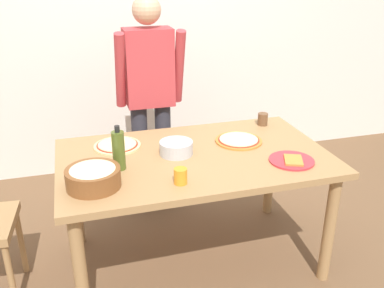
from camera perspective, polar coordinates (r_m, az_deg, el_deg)
name	(u,v)px	position (r m, az deg, el deg)	size (l,w,h in m)	color
ground	(194,258)	(2.94, 0.28, -15.04)	(8.00, 8.00, 0.00)	brown
wall_back	(143,26)	(3.90, -6.59, 15.44)	(5.60, 0.10, 2.60)	silver
dining_table	(194,168)	(2.58, 0.31, -3.30)	(1.60, 0.96, 0.76)	#A37A4C
person_cook	(150,93)	(3.14, -5.66, 6.84)	(0.49, 0.25, 1.62)	#2D2D38
pizza_raw_on_board	(117,145)	(2.69, -9.97, -0.17)	(0.29, 0.29, 0.02)	beige
pizza_cooked_on_tray	(239,140)	(2.74, 6.26, 0.49)	(0.30, 0.30, 0.02)	#C67A33
plate_with_slice	(292,160)	(2.52, 13.23, -2.16)	(0.26, 0.26, 0.02)	red
popcorn_bowl	(93,176)	(2.22, -13.11, -4.17)	(0.28, 0.28, 0.11)	brown
mixing_bowl_steel	(176,148)	(2.54, -2.13, -0.52)	(0.20, 0.20, 0.08)	#B7B7BC
olive_oil_bottle	(119,150)	(2.36, -9.80, -0.82)	(0.07, 0.07, 0.26)	#47561E
cup_orange	(181,176)	(2.20, -1.55, -4.31)	(0.07, 0.07, 0.09)	orange
cup_small_brown	(263,119)	(3.03, 9.45, 3.30)	(0.07, 0.07, 0.09)	brown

